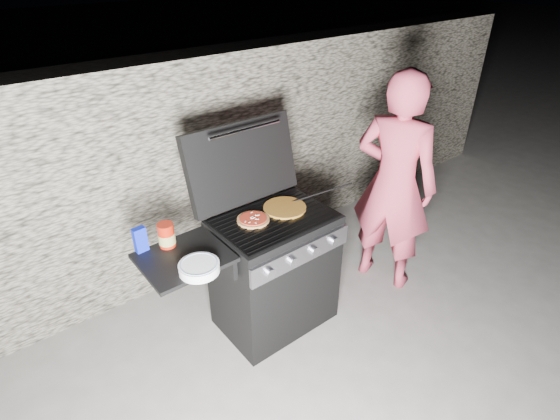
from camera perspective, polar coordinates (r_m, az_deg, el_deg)
ground at (r=3.47m, az=-0.67°, el=-13.89°), size 50.00×50.00×0.00m
stone_wall at (r=3.70m, az=-10.82°, el=5.60°), size 8.00×0.35×1.80m
gas_grill at (r=3.06m, az=-4.48°, el=-9.80°), size 1.34×0.79×0.91m
pizza_topped at (r=2.87m, az=-3.53°, el=-1.19°), size 0.28×0.28×0.02m
pizza_plain at (r=3.00m, az=0.63°, el=0.31°), size 0.36×0.36×0.02m
sauce_jar at (r=2.69m, az=-14.62°, el=-3.17°), size 0.13×0.13×0.15m
blue_carton at (r=2.69m, az=-17.79°, el=-3.71°), size 0.08×0.05×0.16m
plate_stack at (r=2.48m, az=-10.51°, el=-7.41°), size 0.24×0.24×0.05m
person at (r=3.49m, az=14.67°, el=3.27°), size 0.61×0.75×1.78m
tongs at (r=3.11m, az=5.15°, el=2.26°), size 0.47×0.19×0.10m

